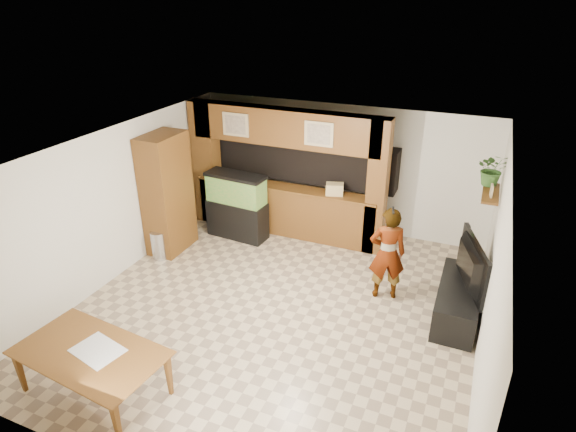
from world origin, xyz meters
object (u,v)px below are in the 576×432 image
at_px(aquarium, 237,207).
at_px(television, 464,264).
at_px(pantry_cabinet, 167,194).
at_px(person, 387,254).
at_px(dining_table, 92,374).

distance_m(aquarium, television, 4.52).
distance_m(pantry_cabinet, aquarium, 1.41).
relative_size(pantry_cabinet, aquarium, 1.69).
bearing_deg(television, person, 67.26).
xyz_separation_m(person, dining_table, (-2.85, -3.54, -0.47)).
xyz_separation_m(aquarium, television, (4.39, -1.03, 0.26)).
height_order(television, dining_table, television).
xyz_separation_m(television, person, (-1.16, 0.10, -0.12)).
relative_size(pantry_cabinet, dining_table, 1.24).
xyz_separation_m(aquarium, person, (3.23, -0.94, 0.13)).
distance_m(pantry_cabinet, person, 4.21).
distance_m(aquarium, dining_table, 4.51).
height_order(pantry_cabinet, person, pantry_cabinet).
bearing_deg(dining_table, pantry_cabinet, 116.17).
bearing_deg(pantry_cabinet, dining_table, -69.44).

